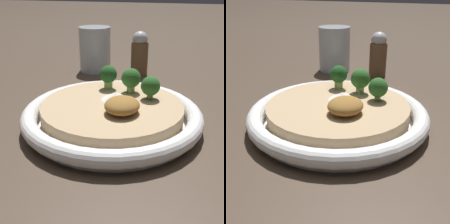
% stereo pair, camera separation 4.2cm
% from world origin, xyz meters
% --- Properties ---
extents(ground_plane, '(6.00, 6.00, 0.00)m').
position_xyz_m(ground_plane, '(0.00, 0.00, 0.00)').
color(ground_plane, '#47382B').
extents(risotto_bowl, '(0.27, 0.27, 0.03)m').
position_xyz_m(risotto_bowl, '(0.00, 0.00, 0.02)').
color(risotto_bowl, white).
rests_on(risotto_bowl, ground_plane).
extents(cheese_sprinkle, '(0.04, 0.04, 0.01)m').
position_xyz_m(cheese_sprinkle, '(0.02, 0.00, 0.04)').
color(cheese_sprinkle, white).
rests_on(cheese_sprinkle, risotto_bowl).
extents(crispy_onion_garnish, '(0.05, 0.05, 0.02)m').
position_xyz_m(crispy_onion_garnish, '(-0.03, -0.02, 0.05)').
color(crispy_onion_garnish, olive).
rests_on(crispy_onion_garnish, risotto_bowl).
extents(broccoli_back_right, '(0.03, 0.03, 0.04)m').
position_xyz_m(broccoli_back_right, '(0.06, 0.03, 0.06)').
color(broccoli_back_right, '#84A856').
rests_on(broccoli_back_right, risotto_bowl).
extents(broccoli_front_right, '(0.03, 0.03, 0.04)m').
position_xyz_m(broccoli_front_right, '(0.06, -0.01, 0.06)').
color(broccoli_front_right, '#84A856').
rests_on(broccoli_front_right, risotto_bowl).
extents(broccoli_front, '(0.03, 0.03, 0.04)m').
position_xyz_m(broccoli_front, '(0.04, -0.05, 0.05)').
color(broccoli_front, '#668E47').
rests_on(broccoli_front, risotto_bowl).
extents(drinking_glass, '(0.08, 0.08, 0.10)m').
position_xyz_m(drinking_glass, '(0.26, 0.13, 0.05)').
color(drinking_glass, silver).
rests_on(drinking_glass, ground_plane).
extents(pepper_shaker, '(0.04, 0.04, 0.10)m').
position_xyz_m(pepper_shaker, '(0.26, 0.02, 0.05)').
color(pepper_shaker, brown).
rests_on(pepper_shaker, ground_plane).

